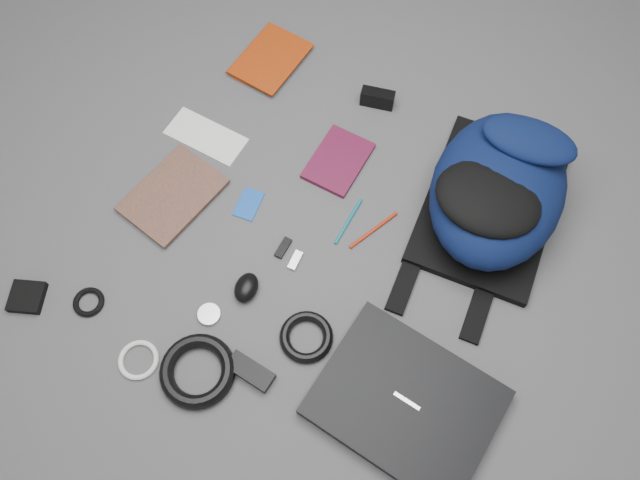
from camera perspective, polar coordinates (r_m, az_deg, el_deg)
The scene contains 23 objects.
ground at distance 1.58m, azimuth 0.00°, elevation -0.30°, with size 4.00×4.00×0.00m, color #4F4F51.
backpack at distance 1.60m, azimuth 15.96°, elevation 4.55°, with size 0.35×0.50×0.21m, color black, non-canonical shape.
laptop at distance 1.46m, azimuth 7.84°, elevation -14.51°, with size 0.39×0.30×0.04m, color black.
textbook_red at distance 1.93m, azimuth -6.65°, elevation 17.09°, with size 0.16×0.22×0.02m, color #962B08.
comic_book at distance 1.72m, azimuth -15.44°, elevation 5.62°, with size 0.18×0.25×0.02m, color #BD620D.
envelope at distance 1.77m, azimuth -10.39°, elevation 9.32°, with size 0.22×0.10×0.00m, color white.
dvd_case at distance 1.69m, azimuth 1.68°, elevation 7.26°, with size 0.13×0.19×0.01m, color #480E26.
compact_camera at distance 1.79m, azimuth 5.28°, elevation 12.78°, with size 0.09×0.03×0.05m, color black.
sticker_disc at distance 1.71m, azimuth 2.54°, elevation 7.80°, with size 0.07×0.07×0.00m, color white.
pen_teal at distance 1.61m, azimuth 2.62°, elevation 1.72°, with size 0.01×0.01×0.14m, color #0E6D83.
pen_red at distance 1.60m, azimuth 4.91°, elevation 0.91°, with size 0.01×0.01×0.16m, color #B1260D.
id_badge at distance 1.64m, azimuth -6.56°, elevation 3.28°, with size 0.06×0.09×0.00m, color blue.
usb_black at distance 1.58m, azimuth -3.39°, elevation -0.72°, with size 0.02×0.06×0.01m, color black.
usb_silver at distance 1.56m, azimuth -2.28°, elevation -1.88°, with size 0.02×0.05×0.01m, color #B7B7B9.
mouse at distance 1.53m, azimuth -6.75°, elevation -4.34°, with size 0.06×0.08×0.04m, color black.
headphone_left at distance 1.66m, azimuth -11.37°, elevation 3.19°, with size 0.05×0.05×0.01m, color silver.
headphone_right at distance 1.53m, azimuth -10.09°, elevation -6.73°, with size 0.05×0.05×0.01m, color silver.
cable_coil at distance 1.49m, azimuth -1.26°, elevation -8.85°, with size 0.13×0.13×0.02m, color black.
power_brick at distance 1.48m, azimuth -6.37°, elevation -11.85°, with size 0.11×0.05×0.03m, color black.
power_cord_coil at distance 1.49m, azimuth -11.13°, elevation -11.66°, with size 0.18×0.18×0.03m, color black.
pouch at distance 1.68m, azimuth -25.22°, elevation -4.73°, with size 0.08×0.08×0.02m, color black.
earbud_coil at distance 1.62m, azimuth -20.39°, elevation -5.34°, with size 0.08×0.08×0.01m, color black.
white_cable_coil at distance 1.54m, azimuth -16.27°, elevation -10.48°, with size 0.10×0.10×0.01m, color white.
Camera 1 is at (0.32, -0.56, 1.45)m, focal length 35.00 mm.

